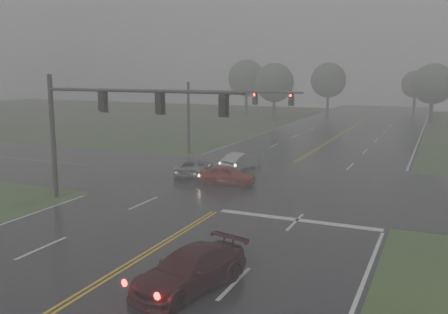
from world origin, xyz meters
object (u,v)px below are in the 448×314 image
at_px(sedan_red, 228,185).
at_px(signal_gantry_near, 104,114).
at_px(sedan_silver, 241,169).
at_px(signal_gantry_far, 221,105).
at_px(car_grey, 194,175).
at_px(sedan_maroon, 190,289).

height_order(sedan_red, signal_gantry_near, signal_gantry_near).
distance_m(sedan_silver, signal_gantry_far, 7.66).
bearing_deg(car_grey, sedan_silver, -131.89).
bearing_deg(signal_gantry_near, sedan_red, 57.61).
bearing_deg(sedan_maroon, signal_gantry_far, 126.81).
bearing_deg(sedan_maroon, sedan_red, 123.69).
bearing_deg(sedan_red, signal_gantry_far, 20.83).
xyz_separation_m(sedan_maroon, sedan_silver, (-6.32, 20.70, 0.00)).
relative_size(sedan_red, signal_gantry_far, 0.35).
height_order(sedan_silver, car_grey, sedan_silver).
xyz_separation_m(sedan_maroon, signal_gantry_near, (-9.66, 8.22, 5.14)).
height_order(sedan_maroon, sedan_silver, sedan_maroon).
bearing_deg(sedan_red, car_grey, 57.16).
height_order(sedan_maroon, sedan_red, sedan_maroon).
xyz_separation_m(sedan_silver, signal_gantry_far, (-3.85, 4.81, 4.55)).
bearing_deg(sedan_red, sedan_maroon, -166.73).
relative_size(sedan_silver, car_grey, 0.90).
bearing_deg(sedan_maroon, sedan_silver, 122.05).
distance_m(car_grey, signal_gantry_far, 9.69).
relative_size(car_grey, signal_gantry_near, 0.35).
bearing_deg(sedan_maroon, signal_gantry_near, 154.67).
xyz_separation_m(car_grey, signal_gantry_far, (-1.59, 8.41, 4.55)).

